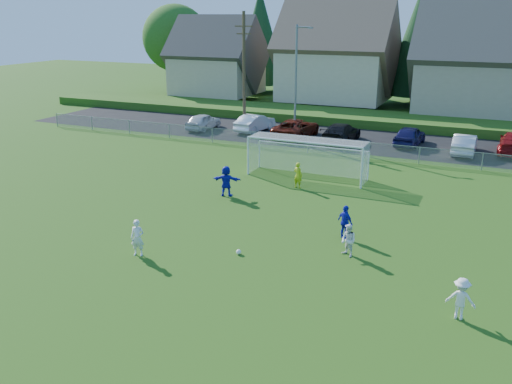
# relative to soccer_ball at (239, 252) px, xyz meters

# --- Properties ---
(ground) EXTENTS (160.00, 160.00, 0.00)m
(ground) POSITION_rel_soccer_ball_xyz_m (-1.05, -3.79, -0.11)
(ground) COLOR #193D0C
(ground) RESTS_ON ground
(asphalt_lot) EXTENTS (60.00, 60.00, 0.00)m
(asphalt_lot) POSITION_rel_soccer_ball_xyz_m (-1.05, 23.71, -0.10)
(asphalt_lot) COLOR black
(asphalt_lot) RESTS_ON ground
(grass_embankment) EXTENTS (70.00, 6.00, 0.80)m
(grass_embankment) POSITION_rel_soccer_ball_xyz_m (-1.05, 31.21, 0.29)
(grass_embankment) COLOR #1E420F
(grass_embankment) RESTS_ON ground
(soccer_ball) EXTENTS (0.22, 0.22, 0.22)m
(soccer_ball) POSITION_rel_soccer_ball_xyz_m (0.00, 0.00, 0.00)
(soccer_ball) COLOR white
(soccer_ball) RESTS_ON ground
(player_white_a) EXTENTS (0.66, 0.51, 1.59)m
(player_white_a) POSITION_rel_soccer_ball_xyz_m (-3.87, -1.80, 0.69)
(player_white_a) COLOR white
(player_white_a) RESTS_ON ground
(player_white_b) EXTENTS (0.87, 0.83, 1.42)m
(player_white_b) POSITION_rel_soccer_ball_xyz_m (4.31, 1.72, 0.60)
(player_white_b) COLOR white
(player_white_b) RESTS_ON ground
(player_white_c) EXTENTS (1.00, 0.62, 1.49)m
(player_white_c) POSITION_rel_soccer_ball_xyz_m (9.01, -1.61, 0.64)
(player_white_c) COLOR white
(player_white_c) RESTS_ON ground
(player_blue_a) EXTENTS (0.99, 0.84, 1.59)m
(player_blue_a) POSITION_rel_soccer_ball_xyz_m (3.69, 3.53, 0.68)
(player_blue_a) COLOR #1217B1
(player_blue_a) RESTS_ON ground
(player_blue_b) EXTENTS (1.68, 0.85, 1.74)m
(player_blue_b) POSITION_rel_soccer_ball_xyz_m (-4.02, 6.81, 0.76)
(player_blue_b) COLOR #1217B1
(player_blue_b) RESTS_ON ground
(goalkeeper) EXTENTS (0.64, 0.51, 1.55)m
(goalkeeper) POSITION_rel_soccer_ball_xyz_m (-0.83, 9.80, 0.67)
(goalkeeper) COLOR #B4C817
(goalkeeper) RESTS_ON ground
(car_a) EXTENTS (1.73, 4.18, 1.42)m
(car_a) POSITION_rel_soccer_ball_xyz_m (-14.23, 22.46, 0.60)
(car_a) COLOR silver
(car_a) RESTS_ON ground
(car_b) EXTENTS (2.19, 4.73, 1.50)m
(car_b) POSITION_rel_soccer_ball_xyz_m (-9.68, 23.52, 0.64)
(car_b) COLOR white
(car_b) RESTS_ON ground
(car_c) EXTENTS (2.84, 5.66, 1.54)m
(car_c) POSITION_rel_soccer_ball_xyz_m (-5.61, 22.72, 0.66)
(car_c) COLOR #551409
(car_c) RESTS_ON ground
(car_d) EXTENTS (2.31, 5.28, 1.51)m
(car_d) POSITION_rel_soccer_ball_xyz_m (-1.73, 22.53, 0.65)
(car_d) COLOR black
(car_d) RESTS_ON ground
(car_e) EXTENTS (2.15, 4.56, 1.51)m
(car_e) POSITION_rel_soccer_ball_xyz_m (3.46, 23.61, 0.64)
(car_e) COLOR #141241
(car_e) RESTS_ON ground
(car_f) EXTENTS (1.60, 4.46, 1.46)m
(car_f) POSITION_rel_soccer_ball_xyz_m (7.57, 22.45, 0.62)
(car_f) COLOR silver
(car_f) RESTS_ON ground
(soccer_goal) EXTENTS (7.42, 1.90, 2.50)m
(soccer_goal) POSITION_rel_soccer_ball_xyz_m (-1.05, 12.26, 1.52)
(soccer_goal) COLOR white
(soccer_goal) RESTS_ON ground
(chainlink_fence) EXTENTS (52.06, 0.06, 1.20)m
(chainlink_fence) POSITION_rel_soccer_ball_xyz_m (-1.05, 18.21, 0.52)
(chainlink_fence) COLOR gray
(chainlink_fence) RESTS_ON ground
(streetlight) EXTENTS (1.38, 0.18, 9.00)m
(streetlight) POSITION_rel_soccer_ball_xyz_m (-5.49, 22.21, 4.73)
(streetlight) COLOR slate
(streetlight) RESTS_ON ground
(utility_pole) EXTENTS (1.60, 0.26, 10.00)m
(utility_pole) POSITION_rel_soccer_ball_xyz_m (-10.55, 23.21, 5.04)
(utility_pole) COLOR #473321
(utility_pole) RESTS_ON ground
(houses_row) EXTENTS (53.90, 11.45, 13.27)m
(houses_row) POSITION_rel_soccer_ball_xyz_m (0.93, 38.67, 7.22)
(houses_row) COLOR tan
(houses_row) RESTS_ON ground
(tree_row) EXTENTS (65.98, 12.36, 13.80)m
(tree_row) POSITION_rel_soccer_ball_xyz_m (-0.00, 44.94, 6.80)
(tree_row) COLOR #382616
(tree_row) RESTS_ON ground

